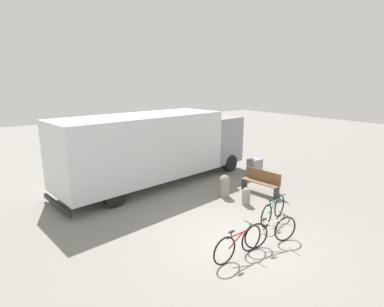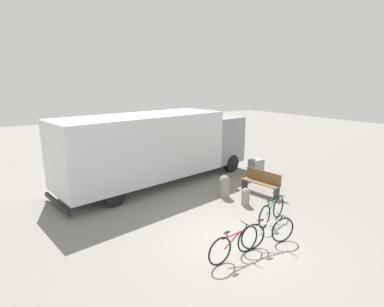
{
  "view_description": "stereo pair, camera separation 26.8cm",
  "coord_description": "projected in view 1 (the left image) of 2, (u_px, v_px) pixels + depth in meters",
  "views": [
    {
      "loc": [
        -5.58,
        -5.55,
        4.45
      ],
      "look_at": [
        1.19,
        4.06,
        1.64
      ],
      "focal_mm": 28.0,
      "sensor_mm": 36.0,
      "label": 1
    },
    {
      "loc": [
        -5.36,
        -5.7,
        4.45
      ],
      "look_at": [
        1.19,
        4.06,
        1.64
      ],
      "focal_mm": 28.0,
      "sensor_mm": 36.0,
      "label": 2
    }
  ],
  "objects": [
    {
      "name": "bicycle_far",
      "position": [
        273.0,
        210.0,
        9.72
      ],
      "size": [
        1.69,
        0.59,
        0.85
      ],
      "rotation": [
        0.0,
        0.0,
        0.27
      ],
      "color": "black",
      "rests_on": "ground"
    },
    {
      "name": "ground_plane",
      "position": [
        240.0,
        242.0,
        8.57
      ],
      "size": [
        60.0,
        60.0,
        0.0
      ],
      "primitive_type": "plane",
      "color": "gray"
    },
    {
      "name": "utility_box",
      "position": [
        255.0,
        167.0,
        14.73
      ],
      "size": [
        0.65,
        0.48,
        0.78
      ],
      "color": "gray",
      "rests_on": "ground"
    },
    {
      "name": "bollard_far_bench",
      "position": [
        225.0,
        185.0,
        11.87
      ],
      "size": [
        0.42,
        0.42,
        0.88
      ],
      "color": "gray",
      "rests_on": "ground"
    },
    {
      "name": "delivery_truck",
      "position": [
        157.0,
        145.0,
        13.23
      ],
      "size": [
        9.42,
        3.76,
        3.12
      ],
      "rotation": [
        0.0,
        0.0,
        0.14
      ],
      "color": "silver",
      "rests_on": "ground"
    },
    {
      "name": "park_bench",
      "position": [
        261.0,
        181.0,
        12.23
      ],
      "size": [
        0.62,
        1.7,
        0.95
      ],
      "rotation": [
        0.0,
        0.0,
        1.7
      ],
      "color": "brown",
      "rests_on": "ground"
    },
    {
      "name": "bicycle_near",
      "position": [
        238.0,
        244.0,
        7.71
      ],
      "size": [
        1.75,
        0.44,
        0.85
      ],
      "rotation": [
        0.0,
        0.0,
        0.05
      ],
      "color": "black",
      "rests_on": "ground"
    },
    {
      "name": "bollard_near_bench",
      "position": [
        246.0,
        196.0,
        11.08
      ],
      "size": [
        0.31,
        0.31,
        0.67
      ],
      "color": "gray",
      "rests_on": "ground"
    },
    {
      "name": "bicycle_middle",
      "position": [
        271.0,
        232.0,
        8.33
      ],
      "size": [
        1.72,
        0.5,
        0.85
      ],
      "rotation": [
        0.0,
        0.0,
        -0.2
      ],
      "color": "black",
      "rests_on": "ground"
    }
  ]
}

